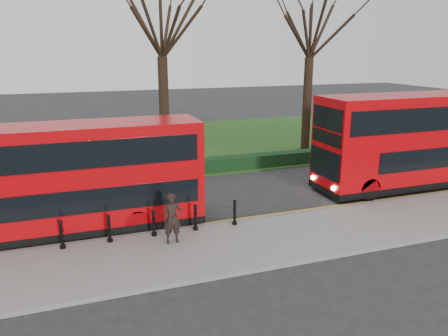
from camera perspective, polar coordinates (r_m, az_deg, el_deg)
name	(u,v)px	position (r m, az deg, el deg)	size (l,w,h in m)	color
ground	(170,223)	(18.30, -7.07, -7.15)	(120.00, 120.00, 0.00)	#28282B
pavement	(189,252)	(15.61, -4.61, -10.92)	(60.00, 4.00, 0.15)	gray
kerb	(176,231)	(17.37, -6.34, -8.13)	(60.00, 0.25, 0.16)	slate
grass_verge	(124,147)	(32.50, -12.90, 2.65)	(60.00, 18.00, 0.06)	#234C19
hedge	(143,171)	(24.52, -10.59, -0.45)	(60.00, 0.90, 0.80)	black
yellow_line_outer	(174,229)	(17.67, -6.56, -7.96)	(60.00, 0.10, 0.01)	yellow
yellow_line_inner	(173,227)	(17.85, -6.71, -7.72)	(60.00, 0.10, 0.01)	yellow
tree_mid	(161,20)	(27.17, -8.24, 18.64)	(7.56, 7.56, 11.82)	black
tree_right	(311,25)	(30.78, 11.28, 17.85)	(7.44, 7.44, 11.62)	black
bollard_row	(154,223)	(16.67, -9.16, -7.13)	(6.64, 0.15, 1.00)	black
bus_lead	(62,180)	(17.67, -20.43, -1.52)	(10.66, 2.45, 4.24)	#C00409
bus_rear	(425,140)	(24.89, 24.82, 3.35)	(11.96, 2.75, 4.76)	#C00409
pedestrian	(172,218)	(15.86, -6.76, -6.56)	(0.68, 0.45, 1.87)	black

